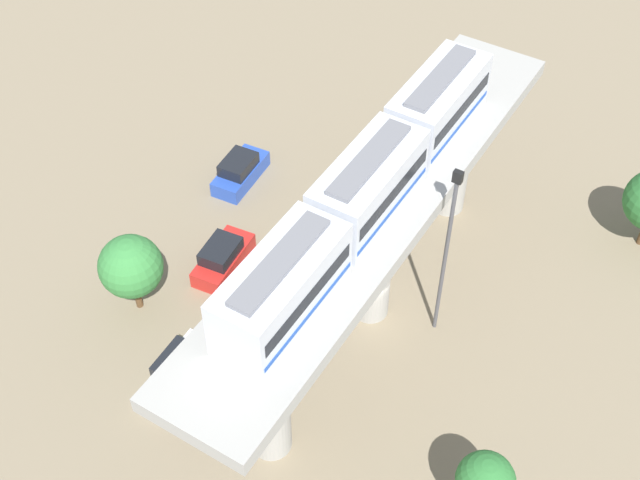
{
  "coord_description": "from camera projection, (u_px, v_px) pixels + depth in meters",
  "views": [
    {
      "loc": [
        -12.64,
        25.58,
        35.19
      ],
      "look_at": [
        2.5,
        1.02,
        4.92
      ],
      "focal_mm": 47.57,
      "sensor_mm": 36.0,
      "label": 1
    }
  ],
  "objects": [
    {
      "name": "tree_far_corner",
      "position": [
        131.0,
        267.0,
        43.04
      ],
      "size": [
        3.34,
        3.34,
        4.79
      ],
      "color": "brown",
      "rests_on": "ground"
    },
    {
      "name": "train",
      "position": [
        368.0,
        186.0,
        37.43
      ],
      "size": [
        2.64,
        20.5,
        3.24
      ],
      "color": "silver",
      "rests_on": "viaduct"
    },
    {
      "name": "parked_car_blue",
      "position": [
        240.0,
        171.0,
        51.59
      ],
      "size": [
        2.19,
        4.35,
        1.76
      ],
      "rotation": [
        0.0,
        0.0,
        0.09
      ],
      "color": "#284CB7",
      "rests_on": "ground"
    },
    {
      "name": "ground_plane",
      "position": [
        370.0,
        310.0,
        45.08
      ],
      "size": [
        120.0,
        120.0,
        0.0
      ],
      "primitive_type": "plane",
      "color": "#84755B"
    },
    {
      "name": "parked_car_white",
      "position": [
        181.0,
        369.0,
        41.57
      ],
      "size": [
        1.99,
        4.28,
        1.76
      ],
      "rotation": [
        0.0,
        0.0,
        0.05
      ],
      "color": "white",
      "rests_on": "ground"
    },
    {
      "name": "signal_post",
      "position": [
        447.0,
        249.0,
        40.03
      ],
      "size": [
        0.44,
        0.28,
        10.8
      ],
      "color": "#4C4C51",
      "rests_on": "ground"
    },
    {
      "name": "viaduct",
      "position": [
        375.0,
        229.0,
        40.62
      ],
      "size": [
        5.2,
        28.85,
        8.2
      ],
      "color": "#A8A59E",
      "rests_on": "ground"
    },
    {
      "name": "parked_car_red",
      "position": [
        223.0,
        258.0,
        46.66
      ],
      "size": [
        2.28,
        4.38,
        1.76
      ],
      "rotation": [
        0.0,
        0.0,
        0.12
      ],
      "color": "red",
      "rests_on": "ground"
    }
  ]
}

